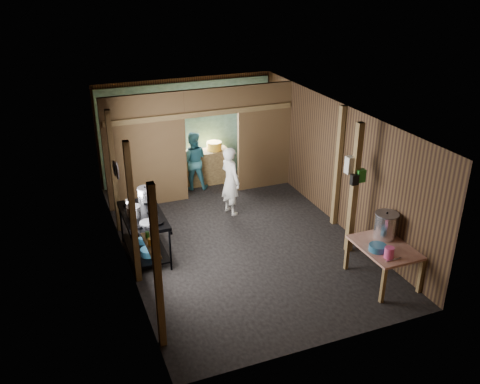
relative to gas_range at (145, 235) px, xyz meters
name	(u,v)px	position (x,y,z in m)	size (l,w,h in m)	color
floor	(236,237)	(1.88, 0.02, -0.44)	(4.50, 7.00, 0.00)	#282424
ceiling	(236,114)	(1.88, 0.02, 2.16)	(4.50, 7.00, 0.00)	#3F3B37
wall_back	(186,129)	(1.88, 3.52, 0.86)	(4.50, 0.00, 2.60)	#4F371F
wall_front	(328,271)	(1.88, -3.48, 0.86)	(4.50, 0.00, 2.60)	#4F371F
wall_left	(120,197)	(-0.37, 0.02, 0.86)	(0.00, 7.00, 2.60)	#4F371F
wall_right	(336,164)	(4.13, 0.02, 0.86)	(0.00, 7.00, 2.60)	#4F371F
partition_left	(146,152)	(0.55, 2.22, 0.86)	(1.85, 0.10, 2.60)	brown
partition_right	(264,137)	(3.46, 2.22, 0.86)	(1.35, 0.10, 2.60)	brown
partition_header	(211,101)	(2.13, 2.22, 1.86)	(1.30, 0.10, 0.60)	brown
turquoise_panel	(187,132)	(1.88, 3.46, 0.81)	(4.40, 0.06, 2.50)	#89CBC9
back_counter	(205,167)	(2.18, 2.97, -0.02)	(1.20, 0.50, 0.85)	#9D7E47
wall_clock	(196,106)	(2.13, 3.42, 1.46)	(0.20, 0.20, 0.03)	beige
post_left_a	(157,269)	(-0.30, -2.58, 0.86)	(0.10, 0.12, 2.60)	#9D7E47
post_left_b	(133,214)	(-0.30, -0.78, 0.86)	(0.10, 0.12, 2.60)	#9D7E47
post_left_c	(114,173)	(-0.30, 1.22, 0.86)	(0.10, 0.12, 2.60)	#9D7E47
post_right	(338,167)	(4.06, -0.18, 0.86)	(0.10, 0.12, 2.60)	#9D7E47
post_free	(354,190)	(3.73, -1.28, 0.86)	(0.12, 0.12, 2.60)	#9D7E47
cross_beam	(202,114)	(1.88, 2.17, 1.61)	(4.40, 0.12, 0.12)	#9D7E47
pan_lid_big	(117,171)	(-0.33, 0.42, 1.21)	(0.34, 0.34, 0.03)	gray
pan_lid_small	(114,168)	(-0.33, 0.82, 1.11)	(0.30, 0.30, 0.03)	black
wall_shelf	(151,246)	(-0.27, -2.08, 0.96)	(0.14, 0.80, 0.03)	#9D7E47
jar_white	(154,250)	(-0.27, -2.33, 1.02)	(0.07, 0.07, 0.10)	beige
jar_yellow	(151,242)	(-0.27, -2.08, 1.02)	(0.08, 0.08, 0.10)	yellow
jar_green	(147,235)	(-0.27, -1.86, 1.02)	(0.06, 0.06, 0.10)	#1C6E1D
bag_white	(352,165)	(3.68, -1.20, 1.34)	(0.22, 0.15, 0.32)	beige
bag_green	(361,176)	(3.80, -1.34, 1.16)	(0.16, 0.12, 0.24)	#1C6E1D
bag_black	(354,180)	(3.66, -1.36, 1.11)	(0.14, 0.10, 0.20)	black
gas_range	(145,235)	(0.00, 0.00, 0.00)	(0.77, 1.50, 0.89)	black
prep_table	(383,263)	(3.71, -2.38, -0.10)	(0.85, 1.17, 0.69)	tan
stove_pot_large	(145,195)	(0.17, 0.52, 0.58)	(0.31, 0.31, 0.31)	silver
stove_pot_med	(134,212)	(-0.17, -0.04, 0.54)	(0.27, 0.27, 0.23)	silver
stove_saucepan	(128,202)	(-0.17, 0.52, 0.49)	(0.14, 0.14, 0.09)	silver
frying_pan	(148,223)	(0.00, -0.44, 0.47)	(0.30, 0.52, 0.07)	gray
blue_tub_front	(149,252)	(0.00, -0.30, -0.21)	(0.31, 0.31, 0.13)	#2A648A
blue_tub_back	(143,238)	(0.00, 0.25, -0.21)	(0.33, 0.33, 0.13)	#2A648A
stock_pot	(386,226)	(3.89, -2.10, 0.47)	(0.42, 0.42, 0.49)	silver
wash_basin	(378,248)	(3.50, -2.45, 0.30)	(0.30, 0.30, 0.11)	#2A648A
pink_bucket	(389,253)	(3.54, -2.71, 0.34)	(0.16, 0.16, 0.19)	#E94D8F
knife	(394,260)	(3.57, -2.80, 0.25)	(0.30, 0.04, 0.01)	silver
yellow_tub	(214,146)	(2.43, 2.97, 0.51)	(0.37, 0.37, 0.21)	yellow
red_cup	(192,150)	(1.85, 2.97, 0.47)	(0.11, 0.11, 0.13)	#CB4000
cook	(230,181)	(2.17, 1.12, 0.33)	(0.56, 0.37, 1.55)	silver
worker_back	(193,161)	(1.79, 2.73, 0.28)	(0.71, 0.55, 1.46)	teal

